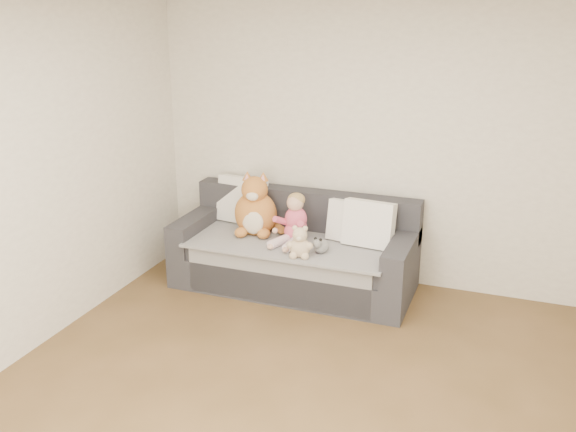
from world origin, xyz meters
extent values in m
plane|color=beige|center=(0.00, 2.50, 1.30)|extent=(4.50, 0.00, 4.50)
cube|color=#2D2D32|center=(-0.76, 2.02, 0.15)|extent=(2.20, 0.90, 0.30)
cube|color=#2D2D32|center=(-0.76, 1.99, 0.38)|extent=(1.90, 0.80, 0.15)
cube|color=#2D2D32|center=(-0.76, 2.37, 0.65)|extent=(2.20, 0.20, 0.40)
cube|color=#2D2D32|center=(-1.76, 2.02, 0.45)|extent=(0.20, 0.90, 0.30)
cube|color=#2D2D32|center=(0.24, 2.02, 0.45)|extent=(0.20, 0.90, 0.30)
cube|color=#97979A|center=(-0.76, 1.97, 0.46)|extent=(1.85, 0.88, 0.02)
cube|color=#97979A|center=(-0.76, 1.58, 0.23)|extent=(1.70, 0.02, 0.41)
cube|color=white|center=(-1.41, 2.32, 0.70)|extent=(0.52, 0.29, 0.47)
cube|color=white|center=(-0.27, 2.17, 0.66)|extent=(0.43, 0.26, 0.39)
cube|color=white|center=(-0.08, 2.12, 0.68)|extent=(0.47, 0.25, 0.43)
ellipsoid|color=#E85287|center=(-0.74, 2.02, 0.56)|extent=(0.21, 0.18, 0.18)
ellipsoid|color=#E85287|center=(-0.74, 2.03, 0.68)|extent=(0.20, 0.17, 0.22)
ellipsoid|color=#DBAA8C|center=(-0.74, 2.01, 0.83)|extent=(0.15, 0.15, 0.15)
ellipsoid|color=tan|center=(-0.74, 2.03, 0.86)|extent=(0.16, 0.16, 0.12)
cylinder|color=#E85287|center=(-0.85, 1.97, 0.66)|extent=(0.14, 0.21, 0.14)
cylinder|color=#E85287|center=(-0.65, 1.94, 0.66)|extent=(0.09, 0.22, 0.14)
ellipsoid|color=#DBAA8C|center=(-0.89, 1.89, 0.59)|extent=(0.05, 0.05, 0.05)
ellipsoid|color=#DBAA8C|center=(-0.63, 1.86, 0.59)|extent=(0.05, 0.05, 0.05)
cylinder|color=#E5B2C6|center=(-0.83, 1.84, 0.51)|extent=(0.15, 0.28, 0.09)
cylinder|color=#E5B2C6|center=(-0.71, 1.83, 0.51)|extent=(0.08, 0.27, 0.09)
ellipsoid|color=#DBAA8C|center=(-0.86, 1.71, 0.50)|extent=(0.06, 0.09, 0.04)
ellipsoid|color=#DBAA8C|center=(-0.71, 1.69, 0.50)|extent=(0.06, 0.09, 0.04)
ellipsoid|color=#A96325|center=(-1.16, 2.08, 0.66)|extent=(0.41, 0.35, 0.43)
ellipsoid|color=beige|center=(-1.14, 1.95, 0.62)|extent=(0.21, 0.09, 0.24)
ellipsoid|color=#A96325|center=(-1.16, 2.05, 0.90)|extent=(0.25, 0.25, 0.25)
ellipsoid|color=beige|center=(-1.14, 1.95, 0.87)|extent=(0.12, 0.08, 0.09)
cone|color=#A96325|center=(-1.24, 2.08, 1.02)|extent=(0.11, 0.11, 0.09)
cone|color=pink|center=(-1.24, 2.06, 1.02)|extent=(0.07, 0.07, 0.05)
cone|color=#A96325|center=(-1.09, 2.11, 1.02)|extent=(0.11, 0.11, 0.09)
cone|color=pink|center=(-1.09, 2.09, 1.02)|extent=(0.07, 0.07, 0.05)
ellipsoid|color=#A96325|center=(-1.24, 1.90, 0.52)|extent=(0.12, 0.14, 0.09)
ellipsoid|color=#A96325|center=(-1.03, 1.95, 0.52)|extent=(0.12, 0.14, 0.09)
cylinder|color=#A96325|center=(-0.99, 2.17, 0.52)|extent=(0.24, 0.25, 0.10)
ellipsoid|color=beige|center=(-0.57, 1.66, 0.56)|extent=(0.18, 0.15, 0.18)
ellipsoid|color=beige|center=(-0.57, 1.64, 0.68)|extent=(0.13, 0.13, 0.13)
ellipsoid|color=beige|center=(-0.61, 1.65, 0.73)|extent=(0.05, 0.05, 0.05)
ellipsoid|color=beige|center=(-0.53, 1.66, 0.73)|extent=(0.05, 0.05, 0.05)
ellipsoid|color=beige|center=(-0.55, 1.60, 0.66)|extent=(0.05, 0.05, 0.05)
ellipsoid|color=beige|center=(-0.64, 1.62, 0.58)|extent=(0.07, 0.07, 0.07)
ellipsoid|color=beige|center=(-0.48, 1.65, 0.58)|extent=(0.07, 0.07, 0.07)
ellipsoid|color=beige|center=(-0.60, 1.59, 0.50)|extent=(0.07, 0.07, 0.07)
ellipsoid|color=beige|center=(-0.51, 1.61, 0.50)|extent=(0.07, 0.07, 0.07)
ellipsoid|color=white|center=(-0.42, 1.81, 0.53)|extent=(0.13, 0.16, 0.12)
ellipsoid|color=white|center=(-0.44, 1.74, 0.58)|extent=(0.08, 0.08, 0.08)
ellipsoid|color=black|center=(-0.46, 1.76, 0.62)|extent=(0.03, 0.03, 0.03)
ellipsoid|color=black|center=(-0.41, 1.75, 0.62)|extent=(0.03, 0.03, 0.03)
cylinder|color=#62328A|center=(-0.63, 1.87, 0.52)|extent=(0.09, 0.09, 0.09)
cone|color=green|center=(-0.63, 1.87, 0.58)|extent=(0.08, 0.08, 0.04)
cylinder|color=green|center=(-0.67, 1.89, 0.53)|extent=(0.02, 0.02, 0.06)
cylinder|color=green|center=(-0.58, 1.85, 0.53)|extent=(0.02, 0.02, 0.06)
camera|label=1|loc=(1.14, -3.16, 2.58)|focal=40.00mm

